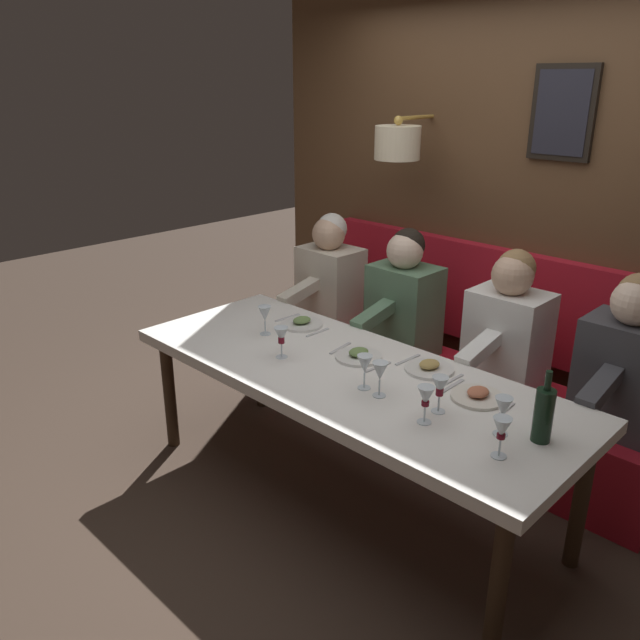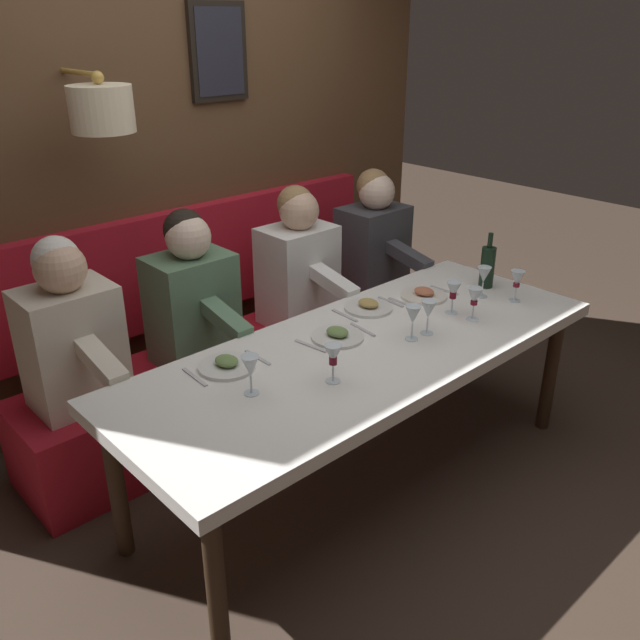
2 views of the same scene
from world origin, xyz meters
name	(u,v)px [view 2 (image 2 of 2)]	position (x,y,z in m)	size (l,w,h in m)	color
ground_plane	(361,480)	(0.00, 0.00, 0.00)	(12.00, 12.00, 0.00)	#423328
dining_table	(365,358)	(0.00, 0.00, 0.67)	(0.90, 2.35, 0.74)	white
banquette_bench	(249,374)	(0.89, 0.00, 0.23)	(0.52, 2.55, 0.45)	red
back_wall_panel	(176,156)	(1.46, 0.01, 1.37)	(0.59, 3.75, 2.90)	brown
diner_nearest	(374,238)	(0.88, -0.99, 0.82)	(0.60, 0.40, 0.79)	#3D3D42
diner_near	(298,261)	(0.88, -0.37, 0.82)	(0.60, 0.40, 0.79)	white
diner_middle	(192,293)	(0.88, 0.33, 0.82)	(0.60, 0.40, 0.79)	#567A5B
diner_far	(70,330)	(0.88, 0.96, 0.82)	(0.60, 0.40, 0.79)	beige
place_setting_0	(368,306)	(0.27, -0.30, 0.75)	(0.24, 0.31, 0.05)	silver
place_setting_1	(227,365)	(0.25, 0.57, 0.75)	(0.24, 0.31, 0.05)	silver
place_setting_2	(337,335)	(0.14, 0.04, 0.75)	(0.24, 0.33, 0.05)	silver
place_setting_3	(424,295)	(0.18, -0.62, 0.75)	(0.24, 0.31, 0.05)	silver
wine_glass_0	(250,367)	(0.02, 0.62, 0.86)	(0.07, 0.07, 0.16)	silver
wine_glass_1	(333,356)	(-0.13, 0.33, 0.86)	(0.07, 0.07, 0.16)	silver
wine_glass_2	(475,297)	(-0.16, -0.58, 0.86)	(0.07, 0.07, 0.16)	silver
wine_glass_3	(428,310)	(-0.11, -0.29, 0.86)	(0.07, 0.07, 0.16)	silver
wine_glass_4	(517,280)	(-0.17, -0.93, 0.86)	(0.07, 0.07, 0.16)	silver
wine_glass_5	(484,276)	(-0.02, -0.85, 0.86)	(0.07, 0.07, 0.16)	silver
wine_glass_6	(413,316)	(-0.10, -0.20, 0.86)	(0.07, 0.07, 0.16)	silver
wine_glass_7	(453,291)	(-0.04, -0.57, 0.86)	(0.07, 0.07, 0.16)	silver
wine_bottle	(487,266)	(0.05, -0.98, 0.86)	(0.08, 0.08, 0.30)	black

